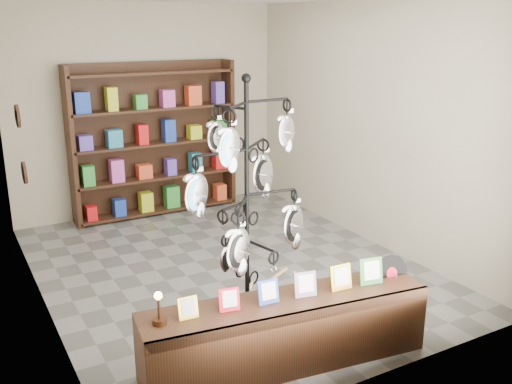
{
  "coord_description": "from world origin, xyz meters",
  "views": [
    {
      "loc": [
        -2.69,
        -5.48,
        2.72
      ],
      "look_at": [
        -0.17,
        -1.0,
        1.19
      ],
      "focal_mm": 40.0,
      "sensor_mm": 36.0,
      "label": 1
    }
  ],
  "objects": [
    {
      "name": "ground",
      "position": [
        0.0,
        0.0,
        0.0
      ],
      "size": [
        5.0,
        5.0,
        0.0
      ],
      "primitive_type": "plane",
      "color": "slate",
      "rests_on": "ground"
    },
    {
      "name": "front_shelf",
      "position": [
        -0.45,
        -1.99,
        0.3
      ],
      "size": [
        2.44,
        0.8,
        0.85
      ],
      "rotation": [
        0.0,
        0.0,
        -0.13
      ],
      "color": "black",
      "rests_on": "ground"
    },
    {
      "name": "display_tree",
      "position": [
        -0.56,
        -1.53,
        1.36
      ],
      "size": [
        1.28,
        1.28,
        2.35
      ],
      "rotation": [
        0.0,
        0.0,
        0.4
      ],
      "color": "black",
      "rests_on": "ground"
    },
    {
      "name": "wall_clocks",
      "position": [
        -1.97,
        0.8,
        1.5
      ],
      "size": [
        0.03,
        0.24,
        0.84
      ],
      "color": "black",
      "rests_on": "ground"
    },
    {
      "name": "room_envelope",
      "position": [
        0.0,
        0.0,
        1.85
      ],
      "size": [
        5.0,
        5.0,
        5.0
      ],
      "color": "#B5A992",
      "rests_on": "ground"
    },
    {
      "name": "back_shelving",
      "position": [
        0.0,
        2.3,
        1.03
      ],
      "size": [
        2.42,
        0.36,
        2.2
      ],
      "color": "black",
      "rests_on": "ground"
    }
  ]
}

